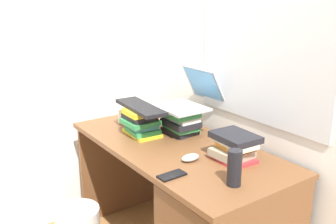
{
  "coord_description": "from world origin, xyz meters",
  "views": [
    {
      "loc": [
        1.67,
        -1.23,
        1.58
      ],
      "look_at": [
        -0.06,
        -0.01,
        0.94
      ],
      "focal_mm": 41.62,
      "sensor_mm": 36.0,
      "label": 1
    }
  ],
  "objects_px": {
    "water_bottle": "(234,168)",
    "cell_phone": "(172,175)",
    "keyboard": "(140,107)",
    "computer_mouse": "(190,158)",
    "laptop": "(190,98)",
    "mug": "(124,115)",
    "book_stack_keyboard_riser": "(141,122)",
    "book_stack_side": "(234,147)",
    "book_stack_tall": "(180,121)"
  },
  "relations": [
    {
      "from": "book_stack_keyboard_riser",
      "to": "computer_mouse",
      "type": "distance_m",
      "value": 0.48
    },
    {
      "from": "laptop",
      "to": "mug",
      "type": "relative_size",
      "value": 3.36
    },
    {
      "from": "water_bottle",
      "to": "mug",
      "type": "bearing_deg",
      "value": 178.38
    },
    {
      "from": "keyboard",
      "to": "mug",
      "type": "height_order",
      "value": "keyboard"
    },
    {
      "from": "book_stack_tall",
      "to": "cell_phone",
      "type": "height_order",
      "value": "book_stack_tall"
    },
    {
      "from": "laptop",
      "to": "keyboard",
      "type": "xyz_separation_m",
      "value": [
        -0.12,
        -0.28,
        -0.04
      ]
    },
    {
      "from": "laptop",
      "to": "computer_mouse",
      "type": "bearing_deg",
      "value": -37.75
    },
    {
      "from": "book_stack_keyboard_riser",
      "to": "book_stack_side",
      "type": "distance_m",
      "value": 0.62
    },
    {
      "from": "water_bottle",
      "to": "cell_phone",
      "type": "relative_size",
      "value": 1.23
    },
    {
      "from": "book_stack_tall",
      "to": "mug",
      "type": "relative_size",
      "value": 2.17
    },
    {
      "from": "keyboard",
      "to": "computer_mouse",
      "type": "distance_m",
      "value": 0.5
    },
    {
      "from": "water_bottle",
      "to": "cell_phone",
      "type": "xyz_separation_m",
      "value": [
        -0.23,
        -0.18,
        -0.08
      ]
    },
    {
      "from": "laptop",
      "to": "mug",
      "type": "bearing_deg",
      "value": -148.33
    },
    {
      "from": "book_stack_tall",
      "to": "keyboard",
      "type": "height_order",
      "value": "keyboard"
    },
    {
      "from": "keyboard",
      "to": "water_bottle",
      "type": "bearing_deg",
      "value": 4.71
    },
    {
      "from": "book_stack_keyboard_riser",
      "to": "mug",
      "type": "relative_size",
      "value": 2.24
    },
    {
      "from": "laptop",
      "to": "keyboard",
      "type": "relative_size",
      "value": 0.87
    },
    {
      "from": "laptop",
      "to": "water_bottle",
      "type": "xyz_separation_m",
      "value": [
        0.67,
        -0.28,
        -0.13
      ]
    },
    {
      "from": "book_stack_tall",
      "to": "computer_mouse",
      "type": "distance_m",
      "value": 0.41
    },
    {
      "from": "mug",
      "to": "water_bottle",
      "type": "height_order",
      "value": "water_bottle"
    },
    {
      "from": "mug",
      "to": "computer_mouse",
      "type": "bearing_deg",
      "value": -2.02
    },
    {
      "from": "book_stack_keyboard_riser",
      "to": "computer_mouse",
      "type": "bearing_deg",
      "value": 0.91
    },
    {
      "from": "laptop",
      "to": "cell_phone",
      "type": "height_order",
      "value": "laptop"
    },
    {
      "from": "book_stack_side",
      "to": "cell_phone",
      "type": "xyz_separation_m",
      "value": [
        -0.03,
        -0.37,
        -0.07
      ]
    },
    {
      "from": "book_stack_keyboard_riser",
      "to": "cell_phone",
      "type": "bearing_deg",
      "value": -17.14
    },
    {
      "from": "book_stack_side",
      "to": "keyboard",
      "type": "distance_m",
      "value": 0.63
    },
    {
      "from": "cell_phone",
      "to": "laptop",
      "type": "bearing_deg",
      "value": 132.93
    },
    {
      "from": "book_stack_side",
      "to": "book_stack_tall",
      "type": "bearing_deg",
      "value": 179.37
    },
    {
      "from": "book_stack_side",
      "to": "mug",
      "type": "relative_size",
      "value": 2.19
    },
    {
      "from": "mug",
      "to": "cell_phone",
      "type": "distance_m",
      "value": 0.87
    },
    {
      "from": "book_stack_keyboard_riser",
      "to": "laptop",
      "type": "distance_m",
      "value": 0.34
    },
    {
      "from": "computer_mouse",
      "to": "cell_phone",
      "type": "height_order",
      "value": "computer_mouse"
    },
    {
      "from": "book_stack_side",
      "to": "computer_mouse",
      "type": "xyz_separation_m",
      "value": [
        -0.12,
        -0.19,
        -0.05
      ]
    },
    {
      "from": "keyboard",
      "to": "computer_mouse",
      "type": "relative_size",
      "value": 4.04
    },
    {
      "from": "mug",
      "to": "cell_phone",
      "type": "bearing_deg",
      "value": -13.82
    },
    {
      "from": "mug",
      "to": "cell_phone",
      "type": "height_order",
      "value": "mug"
    },
    {
      "from": "computer_mouse",
      "to": "cell_phone",
      "type": "xyz_separation_m",
      "value": [
        0.09,
        -0.18,
        -0.01
      ]
    },
    {
      "from": "book_stack_side",
      "to": "cell_phone",
      "type": "bearing_deg",
      "value": -93.87
    },
    {
      "from": "cell_phone",
      "to": "computer_mouse",
      "type": "bearing_deg",
      "value": 115.07
    },
    {
      "from": "book_stack_side",
      "to": "laptop",
      "type": "distance_m",
      "value": 0.5
    },
    {
      "from": "mug",
      "to": "water_bottle",
      "type": "distance_m",
      "value": 1.08
    },
    {
      "from": "mug",
      "to": "book_stack_keyboard_riser",
      "type": "bearing_deg",
      "value": -6.92
    },
    {
      "from": "water_bottle",
      "to": "cell_phone",
      "type": "height_order",
      "value": "water_bottle"
    },
    {
      "from": "water_bottle",
      "to": "laptop",
      "type": "bearing_deg",
      "value": 157.59
    },
    {
      "from": "book_stack_side",
      "to": "computer_mouse",
      "type": "bearing_deg",
      "value": -121.0
    },
    {
      "from": "keyboard",
      "to": "book_stack_side",
      "type": "bearing_deg",
      "value": 23.09
    },
    {
      "from": "keyboard",
      "to": "water_bottle",
      "type": "distance_m",
      "value": 0.8
    },
    {
      "from": "book_stack_keyboard_riser",
      "to": "keyboard",
      "type": "bearing_deg",
      "value": -164.07
    },
    {
      "from": "computer_mouse",
      "to": "cell_phone",
      "type": "bearing_deg",
      "value": -63.58
    },
    {
      "from": "laptop",
      "to": "water_bottle",
      "type": "height_order",
      "value": "laptop"
    }
  ]
}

